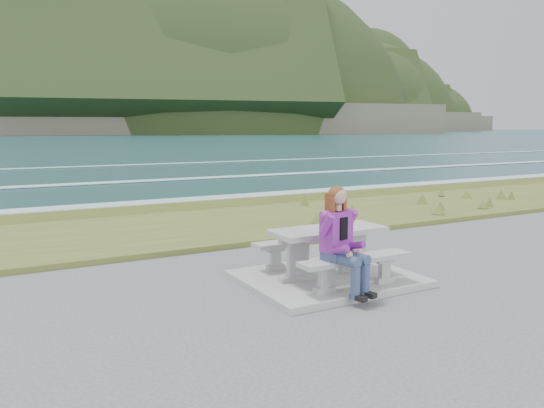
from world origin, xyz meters
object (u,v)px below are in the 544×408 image
at_px(bench_seaward, 304,245).
at_px(seated_woman, 345,255).
at_px(bench_landward, 356,264).
at_px(picnic_table, 328,239).

height_order(bench_seaward, seated_woman, seated_woman).
bearing_deg(bench_landward, picnic_table, 90.00).
xyz_separation_m(bench_landward, bench_seaward, (0.00, 1.40, 0.00)).
bearing_deg(seated_woman, picnic_table, 56.77).
distance_m(picnic_table, seated_woman, 0.89).
xyz_separation_m(bench_landward, seated_woman, (-0.30, -0.14, 0.20)).
xyz_separation_m(picnic_table, seated_woman, (-0.30, -0.84, -0.04)).
bearing_deg(bench_seaward, seated_woman, -100.91).
bearing_deg(bench_landward, bench_seaward, 90.00).
relative_size(picnic_table, seated_woman, 1.21).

